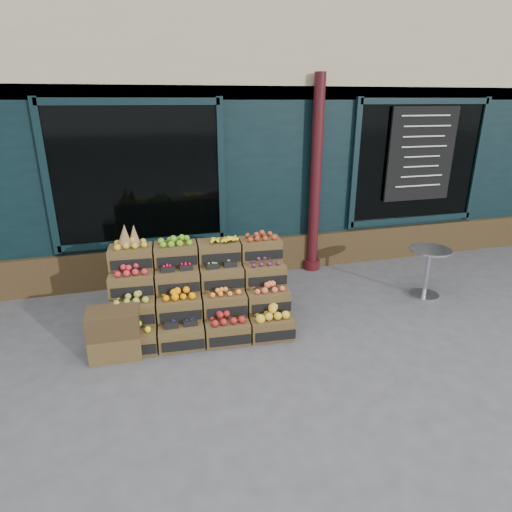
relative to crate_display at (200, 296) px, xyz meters
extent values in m
plane|color=#4A4A4D|center=(0.99, -0.58, -0.43)|extent=(60.00, 60.00, 0.00)
cube|color=black|center=(0.99, 4.62, 1.97)|extent=(12.00, 6.00, 4.80)
cube|color=#C1B28C|center=(0.99, 1.70, 3.37)|extent=(12.00, 0.18, 2.00)
cube|color=black|center=(0.99, 1.67, 1.07)|extent=(12.00, 0.12, 3.00)
cube|color=#3C2C18|center=(0.99, 1.60, -0.13)|extent=(12.00, 0.18, 0.60)
cube|color=black|center=(-0.61, 1.60, 1.32)|extent=(2.40, 0.06, 2.00)
cube|color=black|center=(4.19, 1.60, 1.32)|extent=(2.40, 0.06, 2.00)
cylinder|color=#3B0D12|center=(2.19, 1.47, 1.17)|extent=(0.18, 0.18, 3.20)
cube|color=black|center=(4.19, 1.52, 1.47)|extent=(1.30, 0.04, 1.60)
cube|color=#4F3D1F|center=(-0.86, -0.38, -0.29)|extent=(0.56, 0.41, 0.27)
cube|color=black|center=(-0.88, -0.57, -0.32)|extent=(0.49, 0.06, 0.12)
cube|color=yellow|center=(-0.86, -0.38, -0.12)|extent=(0.45, 0.31, 0.09)
cube|color=#4F3D1F|center=(-0.31, -0.42, -0.29)|extent=(0.56, 0.41, 0.27)
cube|color=black|center=(-0.32, -0.62, -0.32)|extent=(0.49, 0.06, 0.12)
cube|color=navy|center=(-0.31, -0.42, -0.14)|extent=(0.45, 0.31, 0.03)
cube|color=#4F3D1F|center=(0.25, -0.47, -0.29)|extent=(0.56, 0.41, 0.27)
cube|color=black|center=(0.23, -0.66, -0.32)|extent=(0.49, 0.06, 0.12)
cube|color=maroon|center=(0.25, -0.47, -0.11)|extent=(0.45, 0.31, 0.10)
cube|color=#4F3D1F|center=(0.80, -0.51, -0.29)|extent=(0.56, 0.41, 0.27)
cube|color=black|center=(0.78, -0.71, -0.32)|extent=(0.49, 0.06, 0.12)
cube|color=gold|center=(0.80, -0.51, -0.10)|extent=(0.45, 0.31, 0.12)
cube|color=#4F3D1F|center=(-0.84, -0.15, -0.02)|extent=(0.56, 0.41, 0.27)
cube|color=black|center=(-0.86, -0.35, -0.05)|extent=(0.49, 0.06, 0.12)
cube|color=olive|center=(-0.84, -0.15, 0.15)|extent=(0.45, 0.31, 0.09)
cube|color=#4F3D1F|center=(-0.29, -0.20, -0.02)|extent=(0.56, 0.41, 0.27)
cube|color=black|center=(-0.30, -0.39, -0.05)|extent=(0.49, 0.06, 0.12)
cube|color=#FA8D00|center=(-0.29, -0.20, 0.16)|extent=(0.45, 0.31, 0.10)
cube|color=#4F3D1F|center=(0.27, -0.24, -0.02)|extent=(0.56, 0.41, 0.27)
cube|color=black|center=(0.25, -0.44, -0.05)|extent=(0.49, 0.06, 0.12)
cube|color=orange|center=(0.27, -0.24, 0.15)|extent=(0.45, 0.31, 0.07)
cube|color=#4F3D1F|center=(0.82, -0.29, -0.02)|extent=(0.56, 0.41, 0.27)
cube|color=black|center=(0.80, -0.48, -0.05)|extent=(0.49, 0.06, 0.12)
cube|color=#E25D3E|center=(0.82, -0.29, 0.15)|extent=(0.45, 0.31, 0.09)
cube|color=#4F3D1F|center=(-0.82, 0.07, 0.24)|extent=(0.56, 0.41, 0.27)
cube|color=black|center=(-0.84, -0.12, 0.22)|extent=(0.49, 0.06, 0.12)
cube|color=red|center=(-0.82, 0.07, 0.42)|extent=(0.45, 0.31, 0.09)
cube|color=#4F3D1F|center=(-0.27, 0.03, 0.24)|extent=(0.56, 0.41, 0.27)
cube|color=black|center=(-0.29, -0.17, 0.22)|extent=(0.49, 0.06, 0.12)
cube|color=#BB0D2C|center=(-0.27, 0.03, 0.39)|extent=(0.45, 0.31, 0.04)
cube|color=#4F3D1F|center=(0.28, -0.02, 0.24)|extent=(0.56, 0.41, 0.27)
cube|color=black|center=(0.27, -0.21, 0.22)|extent=(0.49, 0.06, 0.12)
cube|color=#76A948|center=(0.28, -0.02, 0.39)|extent=(0.45, 0.31, 0.03)
cube|color=#4F3D1F|center=(0.84, -0.06, 0.24)|extent=(0.56, 0.41, 0.27)
cube|color=black|center=(0.82, -0.26, 0.22)|extent=(0.49, 0.06, 0.12)
cube|color=#4F1C3D|center=(0.84, -0.06, 0.41)|extent=(0.45, 0.31, 0.07)
cube|color=#4F3D1F|center=(-0.81, 0.30, 0.51)|extent=(0.56, 0.41, 0.27)
cube|color=black|center=(-0.82, 0.10, 0.48)|extent=(0.49, 0.06, 0.12)
cube|color=gold|center=(-0.81, 0.30, 0.69)|extent=(0.45, 0.31, 0.09)
cube|color=#4F3D1F|center=(-0.25, 0.25, 0.51)|extent=(0.56, 0.41, 0.27)
cube|color=black|center=(-0.27, 0.06, 0.48)|extent=(0.49, 0.06, 0.12)
cube|color=#5EA119|center=(-0.25, 0.25, 0.69)|extent=(0.45, 0.31, 0.09)
cube|color=#4F3D1F|center=(0.30, 0.21, 0.51)|extent=(0.56, 0.41, 0.27)
cube|color=black|center=(0.29, 0.01, 0.48)|extent=(0.49, 0.06, 0.12)
cube|color=yellow|center=(0.30, 0.21, 0.68)|extent=(0.45, 0.31, 0.08)
cube|color=#4F3D1F|center=(0.85, 0.17, 0.51)|extent=(0.56, 0.41, 0.27)
cube|color=black|center=(0.84, -0.03, 0.48)|extent=(0.49, 0.06, 0.12)
cube|color=#A6361B|center=(0.85, 0.17, 0.68)|extent=(0.45, 0.31, 0.08)
cube|color=#3C2C18|center=(-0.01, -0.22, -0.29)|extent=(2.22, 0.54, 0.27)
cube|color=#3C2C18|center=(0.01, 0.01, -0.16)|extent=(2.22, 0.54, 0.53)
cube|color=#3C2C18|center=(0.02, 0.23, -0.02)|extent=(2.22, 0.54, 0.80)
cone|color=olive|center=(-0.86, 0.30, 0.80)|extent=(0.19, 0.19, 0.31)
cone|color=olive|center=(-0.74, 0.34, 0.78)|extent=(0.16, 0.16, 0.27)
cube|color=#4F3D1F|center=(-1.06, -0.43, -0.28)|extent=(0.59, 0.42, 0.29)
cube|color=#3C2C18|center=(-1.06, -0.43, 0.00)|extent=(0.59, 0.42, 0.29)
cylinder|color=silver|center=(3.40, -0.03, -0.41)|extent=(0.44, 0.44, 0.03)
cylinder|color=silver|center=(3.40, -0.03, -0.06)|extent=(0.06, 0.06, 0.72)
cylinder|color=silver|center=(3.40, -0.03, 0.31)|extent=(0.60, 0.60, 0.03)
imported|color=#175329|center=(-0.16, 2.26, 0.50)|extent=(0.68, 0.45, 1.84)
camera|label=1|loc=(-0.68, -5.00, 2.38)|focal=30.00mm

